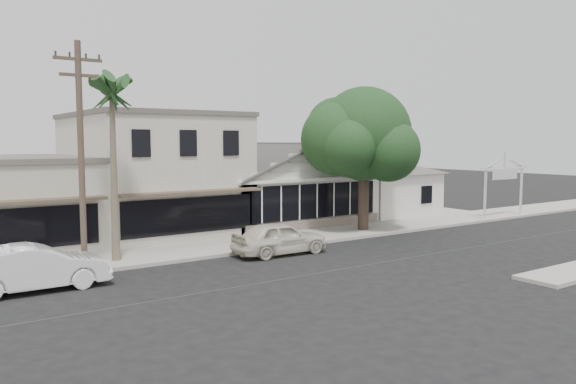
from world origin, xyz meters
TOP-DOWN VIEW (x-y plane):
  - ground at (0.00, 0.00)m, footprint 140.00×140.00m
  - sidewalk_north at (-8.00, 6.75)m, footprint 90.00×3.50m
  - corner_shop at (5.00, 12.47)m, footprint 10.40×8.60m
  - side_cottage at (13.20, 11.50)m, footprint 6.00×6.00m
  - arch_sign at (18.40, 5.30)m, footprint 4.12×0.12m
  - row_building_near at (-3.00, 13.50)m, footprint 8.00×10.00m
  - utility_pole at (-9.00, 5.20)m, footprint 1.80×0.24m
  - car_0 at (-0.59, 3.96)m, footprint 4.56×1.97m
  - car_1 at (-11.09, 3.60)m, footprint 4.92×1.75m
  - shade_tree at (6.85, 6.79)m, footprint 7.45×6.74m
  - palm_east at (-7.40, 6.31)m, footprint 3.23×3.23m

SIDE VIEW (x-z plane):
  - ground at x=0.00m, z-range 0.00..0.00m
  - sidewalk_north at x=-8.00m, z-range 0.00..0.15m
  - car_0 at x=-0.59m, z-range 0.00..1.53m
  - car_1 at x=-11.09m, z-range 0.00..1.62m
  - side_cottage at x=13.20m, z-range 0.00..3.00m
  - corner_shop at x=5.00m, z-range 0.07..5.17m
  - arch_sign at x=18.40m, z-range 1.18..5.13m
  - row_building_near at x=-3.00m, z-range 0.00..6.50m
  - utility_pole at x=-9.00m, z-range 0.29..9.29m
  - shade_tree at x=6.85m, z-range 1.31..9.57m
  - palm_east at x=-7.40m, z-range 3.01..11.39m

